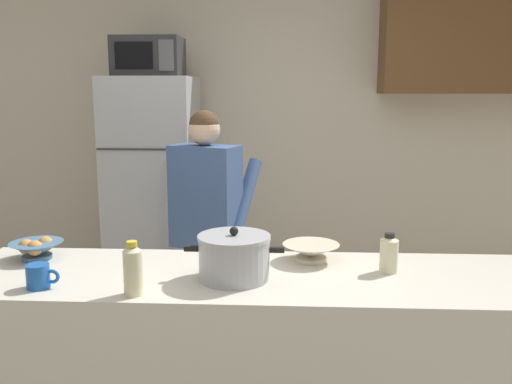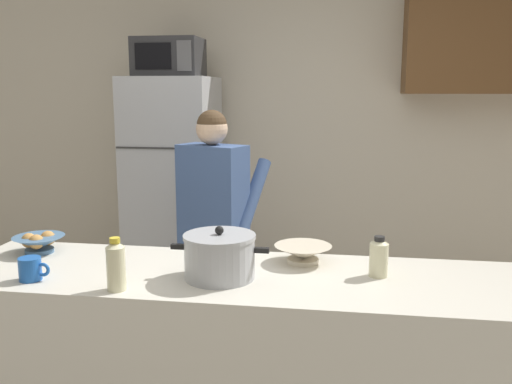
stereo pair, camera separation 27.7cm
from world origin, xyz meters
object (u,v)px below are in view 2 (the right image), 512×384
(bread_bowl, at_px, (39,243))
(bottle_mid_counter, at_px, (379,257))
(empty_bowl, at_px, (303,253))
(refrigerator, at_px, (174,194))
(cooking_pot, at_px, (220,256))
(coffee_mug, at_px, (31,269))
(microwave, at_px, (169,57))
(bottle_near_edge, at_px, (116,265))
(person_near_pot, at_px, (214,211))

(bread_bowl, bearing_deg, bottle_mid_counter, -3.51)
(empty_bowl, height_order, bottle_mid_counter, bottle_mid_counter)
(refrigerator, bearing_deg, bread_bowl, -94.73)
(cooking_pot, height_order, bottle_mid_counter, cooking_pot)
(coffee_mug, bearing_deg, bottle_mid_counter, 10.71)
(microwave, bearing_deg, cooking_pot, -67.38)
(bread_bowl, bearing_deg, refrigerator, 85.27)
(bottle_near_edge, height_order, bottle_mid_counter, bottle_near_edge)
(bottle_near_edge, bearing_deg, cooking_pot, 28.62)
(refrigerator, bearing_deg, bottle_near_edge, -78.66)
(microwave, relative_size, empty_bowl, 1.86)
(coffee_mug, bearing_deg, bread_bowl, 115.67)
(refrigerator, relative_size, empty_bowl, 6.90)
(microwave, bearing_deg, bottle_mid_counter, -50.96)
(cooking_pot, bearing_deg, empty_bowl, 38.07)
(empty_bowl, bearing_deg, refrigerator, 123.88)
(person_near_pot, bearing_deg, empty_bowl, -52.26)
(person_near_pot, relative_size, bottle_mid_counter, 9.17)
(coffee_mug, bearing_deg, refrigerator, 90.93)
(bread_bowl, bearing_deg, empty_bowl, 1.75)
(person_near_pot, xyz_separation_m, empty_bowl, (0.58, -0.75, -0.01))
(coffee_mug, height_order, bottle_near_edge, bottle_near_edge)
(refrigerator, bearing_deg, microwave, -89.93)
(coffee_mug, relative_size, bottle_mid_counter, 0.76)
(cooking_pot, xyz_separation_m, bread_bowl, (-0.93, 0.22, -0.04))
(coffee_mug, xyz_separation_m, bottle_mid_counter, (1.40, 0.26, 0.04))
(bread_bowl, distance_m, bottle_near_edge, 0.70)
(cooking_pot, distance_m, bottle_near_edge, 0.41)
(refrigerator, distance_m, coffee_mug, 2.06)
(refrigerator, xyz_separation_m, bread_bowl, (-0.14, -1.69, 0.08))
(refrigerator, height_order, microwave, microwave)
(person_near_pot, relative_size, empty_bowl, 6.10)
(microwave, xyz_separation_m, coffee_mug, (0.03, -2.03, -0.95))
(refrigerator, bearing_deg, person_near_pot, -59.63)
(microwave, bearing_deg, bottle_near_edge, -78.55)
(cooking_pot, distance_m, bread_bowl, 0.95)
(bottle_mid_counter, bearing_deg, refrigerator, 128.69)
(bottle_near_edge, bearing_deg, empty_bowl, 33.33)
(refrigerator, bearing_deg, cooking_pot, -67.61)
(bread_bowl, bearing_deg, person_near_pot, 49.74)
(cooking_pot, bearing_deg, bottle_mid_counter, 10.47)
(coffee_mug, distance_m, bottle_mid_counter, 1.43)
(refrigerator, relative_size, cooking_pot, 4.34)
(microwave, height_order, person_near_pot, microwave)
(coffee_mug, bearing_deg, person_near_pot, 66.71)
(empty_bowl, bearing_deg, bread_bowl, -178.25)
(bread_bowl, xyz_separation_m, bottle_near_edge, (0.56, -0.41, 0.05))
(coffee_mug, relative_size, empty_bowl, 0.51)
(bottle_near_edge, bearing_deg, person_near_pot, 84.95)
(microwave, relative_size, cooking_pot, 1.17)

